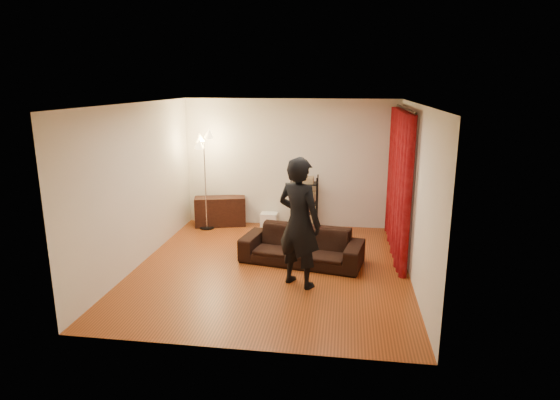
% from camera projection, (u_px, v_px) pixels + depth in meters
% --- Properties ---
extents(floor, '(5.00, 5.00, 0.00)m').
position_uv_depth(floor, '(272.00, 268.00, 7.84)').
color(floor, '#974016').
rests_on(floor, ground).
extents(ceiling, '(5.00, 5.00, 0.00)m').
position_uv_depth(ceiling, '(271.00, 104.00, 7.18)').
color(ceiling, white).
rests_on(ceiling, ground).
extents(wall_back, '(5.00, 0.00, 5.00)m').
position_uv_depth(wall_back, '(290.00, 163.00, 9.91)').
color(wall_back, beige).
rests_on(wall_back, ground).
extents(wall_front, '(5.00, 0.00, 5.00)m').
position_uv_depth(wall_front, '(235.00, 239.00, 5.11)').
color(wall_front, beige).
rests_on(wall_front, ground).
extents(wall_left, '(0.00, 5.00, 5.00)m').
position_uv_depth(wall_left, '(139.00, 185.00, 7.82)').
color(wall_left, beige).
rests_on(wall_left, ground).
extents(wall_right, '(0.00, 5.00, 5.00)m').
position_uv_depth(wall_right, '(415.00, 194.00, 7.20)').
color(wall_right, beige).
rests_on(wall_right, ground).
extents(curtain_rod, '(0.04, 2.65, 0.04)m').
position_uv_depth(curtain_rod, '(405.00, 109.00, 7.99)').
color(curtain_rod, black).
rests_on(curtain_rod, wall_right).
extents(curtain, '(0.22, 2.65, 2.55)m').
position_uv_depth(curtain, '(399.00, 183.00, 8.31)').
color(curtain, maroon).
rests_on(curtain, ground).
extents(sofa, '(2.17, 1.17, 0.60)m').
position_uv_depth(sofa, '(302.00, 246.00, 8.00)').
color(sofa, black).
rests_on(sofa, ground).
extents(person, '(0.86, 0.77, 1.98)m').
position_uv_depth(person, '(299.00, 223.00, 6.95)').
color(person, black).
rests_on(person, ground).
extents(media_cabinet, '(1.14, 0.66, 0.63)m').
position_uv_depth(media_cabinet, '(220.00, 211.00, 10.10)').
color(media_cabinet, black).
rests_on(media_cabinet, ground).
extents(storage_boxes, '(0.37, 0.30, 0.30)m').
position_uv_depth(storage_boxes, '(269.00, 219.00, 10.08)').
color(storage_boxes, silver).
rests_on(storage_boxes, ground).
extents(wire_shelf, '(0.60, 0.49, 1.15)m').
position_uv_depth(wire_shelf, '(304.00, 203.00, 9.76)').
color(wire_shelf, black).
rests_on(wire_shelf, ground).
extents(floor_lamp, '(0.40, 0.40, 2.02)m').
position_uv_depth(floor_lamp, '(205.00, 182.00, 9.71)').
color(floor_lamp, silver).
rests_on(floor_lamp, ground).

